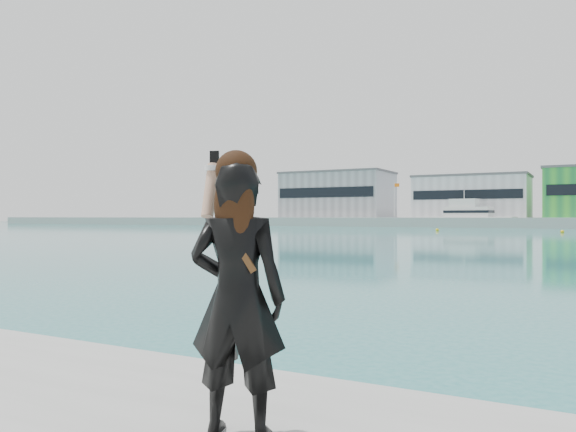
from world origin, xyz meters
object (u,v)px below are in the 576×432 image
object	(u,v)px
buoy_far	(437,231)
woman	(237,289)
buoy_near	(562,233)
motor_yacht	(471,217)

from	to	relation	value
buoy_far	woman	xyz separation A→B (m)	(18.53, -83.63, 1.75)
woman	buoy_near	bearing A→B (deg)	-105.38
buoy_far	motor_yacht	bearing A→B (deg)	91.65
motor_yacht	buoy_far	xyz separation A→B (m)	(0.95, -32.92, -2.17)
motor_yacht	buoy_near	distance (m)	39.48
buoy_near	buoy_far	world-z (taller)	same
buoy_near	buoy_far	bearing A→B (deg)	173.46
motor_yacht	woman	size ratio (longest dim) A/B	9.09
buoy_far	woman	world-z (taller)	woman
motor_yacht	woman	bearing A→B (deg)	-71.85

